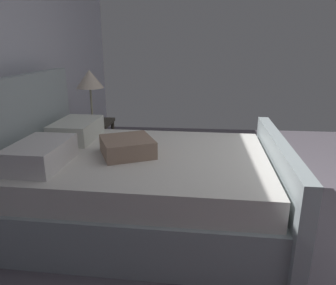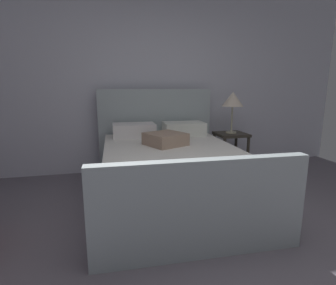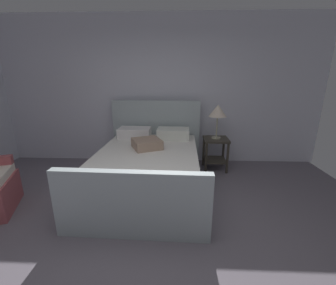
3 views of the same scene
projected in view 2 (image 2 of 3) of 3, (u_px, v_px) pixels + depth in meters
ground_plane at (235, 285)px, 1.77m from camera, size 6.13×5.37×0.02m
wall_back at (156, 79)px, 4.10m from camera, size 6.25×0.12×2.79m
bed at (170, 169)px, 3.08m from camera, size 1.73×2.30×1.25m
nightstand_right at (230, 146)px, 4.07m from camera, size 0.44×0.44×0.60m
table_lamp_right at (233, 100)px, 3.93m from camera, size 0.32×0.32×0.61m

